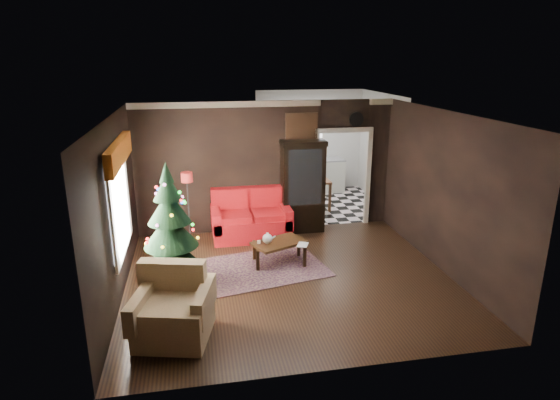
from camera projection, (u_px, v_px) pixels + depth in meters
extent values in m
plane|color=#301E10|center=(290.00, 279.00, 8.08)|extent=(5.50, 5.50, 0.00)
plane|color=white|center=(291.00, 115.00, 7.26)|extent=(5.50, 5.50, 0.00)
plane|color=black|center=(266.00, 167.00, 10.02)|extent=(5.50, 0.00, 5.50)
plane|color=black|center=(335.00, 266.00, 5.32)|extent=(5.50, 0.00, 5.50)
plane|color=black|center=(115.00, 211.00, 7.18)|extent=(0.00, 5.50, 5.50)
plane|color=black|center=(445.00, 193.00, 8.15)|extent=(0.00, 5.50, 5.50)
cube|color=white|center=(119.00, 204.00, 7.36)|extent=(0.05, 1.60, 1.40)
cube|color=#A65215|center=(119.00, 152.00, 7.14)|extent=(0.12, 2.10, 0.35)
plane|color=white|center=(322.00, 204.00, 12.14)|extent=(3.00, 3.00, 0.00)
cube|color=white|center=(310.00, 130.00, 13.00)|extent=(0.70, 0.06, 0.70)
cube|color=#55324C|center=(263.00, 268.00, 8.49)|extent=(2.42, 1.96, 0.01)
cylinder|color=silver|center=(267.00, 242.00, 8.47)|extent=(0.08, 0.08, 0.06)
cylinder|color=white|center=(259.00, 242.00, 8.47)|extent=(0.08, 0.08, 0.05)
imported|color=#7D6A5A|center=(298.00, 239.00, 8.37)|extent=(0.17, 0.09, 0.25)
cylinder|color=white|center=(356.00, 119.00, 10.03)|extent=(0.32, 0.32, 0.06)
cube|color=#B5804D|center=(301.00, 127.00, 9.86)|extent=(0.62, 0.05, 0.52)
cube|color=silver|center=(311.00, 176.00, 13.13)|extent=(1.80, 0.60, 0.90)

